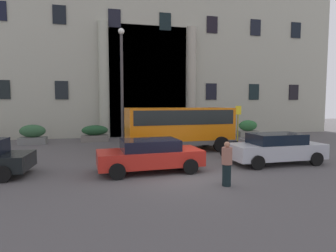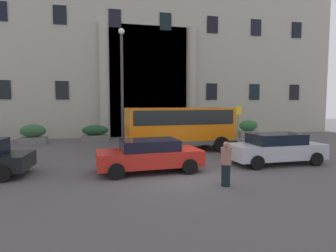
% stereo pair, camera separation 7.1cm
% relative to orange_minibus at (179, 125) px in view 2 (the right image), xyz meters
% --- Properties ---
extents(ground_plane, '(80.00, 64.00, 0.12)m').
position_rel_orange_minibus_xyz_m(ground_plane, '(-1.30, -5.50, -1.60)').
color(ground_plane, '#4E4A4B').
extents(office_building_facade, '(36.46, 9.65, 17.45)m').
position_rel_orange_minibus_xyz_m(office_building_facade, '(-1.29, 11.98, 7.18)').
color(office_building_facade, '#9D9C8A').
rests_on(office_building_facade, ground_plane).
extents(orange_minibus, '(6.34, 2.85, 2.55)m').
position_rel_orange_minibus_xyz_m(orange_minibus, '(0.00, 0.00, 0.00)').
color(orange_minibus, orange).
rests_on(orange_minibus, ground_plane).
extents(bus_stop_sign, '(0.44, 0.08, 2.63)m').
position_rel_orange_minibus_xyz_m(bus_stop_sign, '(4.79, 1.96, 0.09)').
color(bus_stop_sign, '#9D9A1F').
rests_on(bus_stop_sign, ground_plane).
extents(hedge_planter_far_west, '(1.97, 0.98, 1.21)m').
position_rel_orange_minibus_xyz_m(hedge_planter_far_west, '(-5.02, 5.20, -0.96)').
color(hedge_planter_far_west, slate).
rests_on(hedge_planter_far_west, ground_plane).
extents(hedge_planter_entrance_right, '(2.06, 1.00, 1.56)m').
position_rel_orange_minibus_xyz_m(hedge_planter_entrance_right, '(0.77, 5.28, -0.78)').
color(hedge_planter_entrance_right, slate).
rests_on(hedge_planter_entrance_right, ground_plane).
extents(hedge_planter_east, '(1.70, 0.76, 1.39)m').
position_rel_orange_minibus_xyz_m(hedge_planter_east, '(7.43, 5.33, -0.87)').
color(hedge_planter_east, slate).
rests_on(hedge_planter_east, ground_plane).
extents(hedge_planter_entrance_left, '(1.76, 0.90, 1.36)m').
position_rel_orange_minibus_xyz_m(hedge_planter_entrance_left, '(-9.15, 4.72, -0.88)').
color(hedge_planter_entrance_left, slate).
rests_on(hedge_planter_entrance_left, ground_plane).
extents(parked_compact_extra, '(4.44, 2.02, 1.42)m').
position_rel_orange_minibus_xyz_m(parked_compact_extra, '(3.45, -4.54, -0.81)').
color(parked_compact_extra, '#ADB0B9').
rests_on(parked_compact_extra, ground_plane).
extents(white_taxi_kerbside, '(4.37, 2.21, 1.34)m').
position_rel_orange_minibus_xyz_m(white_taxi_kerbside, '(-2.55, -4.71, -0.84)').
color(white_taxi_kerbside, red).
rests_on(white_taxi_kerbside, ground_plane).
extents(motorcycle_far_end, '(1.96, 0.80, 0.89)m').
position_rel_orange_minibus_xyz_m(motorcycle_far_end, '(2.40, -2.42, -1.08)').
color(motorcycle_far_end, black).
rests_on(motorcycle_far_end, ground_plane).
extents(pedestrian_man_red_shirt, '(0.36, 0.36, 1.54)m').
position_rel_orange_minibus_xyz_m(pedestrian_man_red_shirt, '(-0.31, -7.31, -0.77)').
color(pedestrian_man_red_shirt, black).
rests_on(pedestrian_man_red_shirt, ground_plane).
extents(lamppost_plaza_centre, '(0.40, 0.40, 7.73)m').
position_rel_orange_minibus_xyz_m(lamppost_plaza_centre, '(-3.15, 3.03, 2.95)').
color(lamppost_plaza_centre, '#3C3839').
rests_on(lamppost_plaza_centre, ground_plane).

